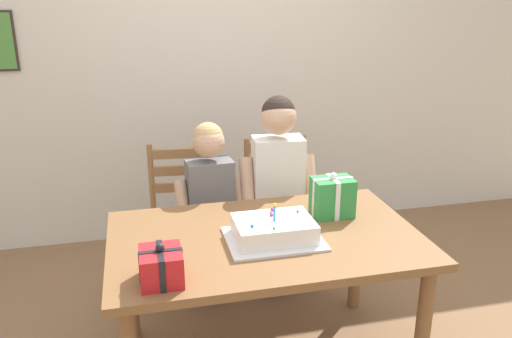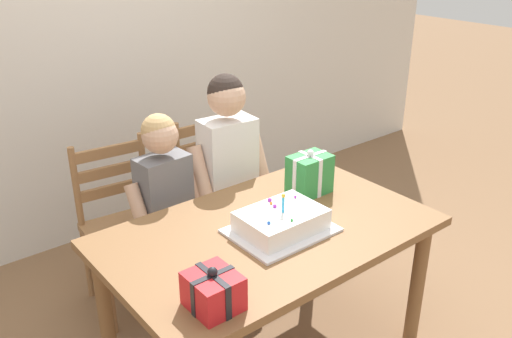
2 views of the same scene
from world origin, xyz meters
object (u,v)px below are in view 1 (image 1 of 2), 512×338
object	(u,v)px
birthday_cake	(274,231)
chair_right	(280,210)
chair_left	(184,219)
child_older	(278,179)
dining_table	(265,253)
gift_box_beside_cake	(332,197)
child_younger	(210,197)
gift_box_red_large	(161,266)

from	to	relation	value
birthday_cake	chair_right	distance (m)	0.99
chair_left	child_older	distance (m)	0.66
dining_table	gift_box_beside_cake	xyz separation A→B (m)	(0.39, 0.15, 0.19)
birthday_cake	chair_left	bearing A→B (deg)	110.55
gift_box_beside_cake	child_older	world-z (taller)	child_older
gift_box_beside_cake	child_older	size ratio (longest dim) A/B	0.19
chair_right	chair_left	bearing A→B (deg)	-179.98
child_older	chair_right	bearing A→B (deg)	69.39
birthday_cake	child_younger	size ratio (longest dim) A/B	0.39
dining_table	child_older	world-z (taller)	child_older
dining_table	child_younger	distance (m)	0.66
gift_box_red_large	chair_right	bearing A→B (deg)	54.34
gift_box_beside_cake	chair_right	xyz separation A→B (m)	(-0.07, 0.69, -0.36)
dining_table	birthday_cake	world-z (taller)	birthday_cake
birthday_cake	gift_box_red_large	bearing A→B (deg)	-155.17
dining_table	birthday_cake	xyz separation A→B (m)	(0.02, -0.05, 0.14)
chair_left	child_younger	distance (m)	0.34
dining_table	chair_right	bearing A→B (deg)	69.45
dining_table	chair_left	world-z (taller)	chair_left
gift_box_red_large	gift_box_beside_cake	bearing A→B (deg)	26.69
gift_box_red_large	child_younger	xyz separation A→B (m)	(0.33, 0.93, -0.11)
dining_table	chair_left	distance (m)	0.91
gift_box_beside_cake	dining_table	bearing A→B (deg)	-158.95
chair_left	child_older	bearing A→B (deg)	-21.09
dining_table	child_older	size ratio (longest dim) A/B	1.16
dining_table	chair_left	xyz separation A→B (m)	(-0.31, 0.84, -0.16)
dining_table	chair_right	distance (m)	0.91
child_older	child_younger	distance (m)	0.41
child_older	child_younger	world-z (taller)	child_older
birthday_cake	chair_right	bearing A→B (deg)	72.03
birthday_cake	gift_box_beside_cake	xyz separation A→B (m)	(0.36, 0.20, 0.05)
birthday_cake	chair_left	xyz separation A→B (m)	(-0.34, 0.90, -0.30)
gift_box_beside_cake	child_younger	xyz separation A→B (m)	(-0.56, 0.48, -0.14)
gift_box_beside_cake	child_older	xyz separation A→B (m)	(-0.15, 0.48, -0.06)
gift_box_red_large	child_older	xyz separation A→B (m)	(0.74, 0.93, -0.02)
chair_right	gift_box_beside_cake	bearing A→B (deg)	-83.94
child_older	gift_box_red_large	bearing A→B (deg)	-128.48
child_younger	chair_right	bearing A→B (deg)	23.54
chair_left	child_older	world-z (taller)	child_older
chair_right	child_younger	bearing A→B (deg)	-156.46
dining_table	child_younger	bearing A→B (deg)	104.93
child_younger	chair_left	bearing A→B (deg)	124.10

